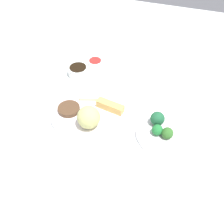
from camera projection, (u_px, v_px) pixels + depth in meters
tabletop at (90, 118)px, 0.96m from camera, size 2.20×2.20×0.02m
main_plate at (90, 111)px, 0.96m from camera, size 0.30×0.30×0.02m
rice_scoop at (89, 117)px, 0.88m from camera, size 0.08×0.08×0.08m
spring_roll at (110, 106)px, 0.95m from camera, size 0.05×0.11×0.03m
crab_rangoon_wonton at (90, 95)px, 1.01m from camera, size 0.08×0.09×0.01m
stir_fry_heap at (69, 109)px, 0.95m from camera, size 0.08×0.08×0.02m
broccoli_plate at (168, 133)px, 0.89m from camera, size 0.23×0.23×0.01m
broccoli_floret_0 at (157, 130)px, 0.87m from camera, size 0.04×0.04×0.04m
broccoli_floret_1 at (157, 119)px, 0.89m from camera, size 0.05×0.05×0.05m
broccoli_floret_2 at (167, 133)px, 0.85m from camera, size 0.04×0.04×0.04m
soy_sauce_bowl at (78, 71)px, 1.12m from camera, size 0.09×0.09×0.04m
soy_sauce_bowl_liquid at (78, 67)px, 1.11m from camera, size 0.07×0.07×0.00m
sauce_ramekin_sweet_and_sour at (95, 63)px, 1.18m from camera, size 0.07×0.07×0.03m
sauce_ramekin_sweet_and_sour_liquid at (95, 60)px, 1.17m from camera, size 0.05×0.05×0.00m
teacup at (8, 162)px, 0.78m from camera, size 0.07×0.07×0.05m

